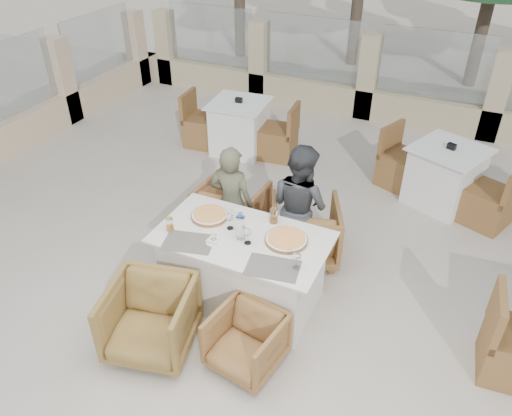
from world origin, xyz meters
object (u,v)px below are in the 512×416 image
at_px(pizza_right, 286,239).
at_px(armchair_near_left, 151,319).
at_px(wine_glass_centre, 230,220).
at_px(diner_right, 299,206).
at_px(diner_left, 232,203).
at_px(beer_glass_right, 274,216).
at_px(armchair_far_right, 305,231).
at_px(pizza_left, 210,215).
at_px(wine_glass_near, 248,235).
at_px(armchair_near_right, 246,341).
at_px(bg_table_a, 239,127).
at_px(dining_table, 243,268).
at_px(armchair_far_left, 232,209).
at_px(wine_glass_corner, 297,260).
at_px(water_bottle, 241,226).
at_px(bg_table_b, 444,177).
at_px(beer_glass_left, 170,224).
at_px(olive_dish, 214,240).

relative_size(pizza_right, armchair_near_left, 0.53).
distance_m(wine_glass_centre, diner_right, 0.87).
bearing_deg(diner_left, diner_right, -167.60).
distance_m(beer_glass_right, armchair_far_right, 0.77).
relative_size(pizza_left, armchair_near_left, 0.49).
xyz_separation_m(pizza_right, wine_glass_near, (-0.31, -0.17, 0.07)).
height_order(armchair_near_right, diner_right, diner_right).
bearing_deg(bg_table_a, dining_table, -68.40).
bearing_deg(armchair_far_left, wine_glass_corner, 140.08).
xyz_separation_m(water_bottle, armchair_far_left, (-0.60, 0.95, -0.58)).
bearing_deg(armchair_far_left, armchair_near_right, 124.05).
height_order(dining_table, wine_glass_corner, wine_glass_corner).
bearing_deg(bg_table_b, armchair_far_right, -102.65).
distance_m(wine_glass_centre, armchair_near_right, 1.11).
height_order(dining_table, beer_glass_left, beer_glass_left).
bearing_deg(pizza_left, wine_glass_centre, -16.39).
distance_m(wine_glass_near, armchair_far_left, 1.32).
xyz_separation_m(pizza_right, water_bottle, (-0.39, -0.13, 0.11)).
relative_size(dining_table, armchair_near_left, 2.18).
bearing_deg(wine_glass_near, bg_table_b, 62.26).
xyz_separation_m(diner_right, bg_table_a, (-1.73, 2.04, -0.31)).
relative_size(diner_right, bg_table_a, 0.84).
bearing_deg(beer_glass_left, olive_dish, 1.76).
relative_size(water_bottle, bg_table_b, 0.17).
relative_size(wine_glass_centre, armchair_near_left, 0.25).
height_order(wine_glass_corner, beer_glass_left, wine_glass_corner).
bearing_deg(wine_glass_corner, armchair_near_right, -115.01).
bearing_deg(diner_right, dining_table, 96.03).
height_order(dining_table, bg_table_b, same).
bearing_deg(armchair_far_right, pizza_left, 21.52).
bearing_deg(armchair_far_right, water_bottle, 47.48).
bearing_deg(wine_glass_centre, armchair_near_right, -54.92).
xyz_separation_m(diner_left, diner_right, (0.68, 0.20, 0.04)).
bearing_deg(wine_glass_near, diner_right, 79.19).
distance_m(pizza_right, olive_dish, 0.65).
xyz_separation_m(wine_glass_corner, beer_glass_left, (-1.26, 0.00, -0.03)).
xyz_separation_m(dining_table, bg_table_b, (1.51, 2.63, 0.00)).
bearing_deg(wine_glass_centre, armchair_near_left, -107.41).
bearing_deg(armchair_far_right, pizza_right, 72.44).
height_order(armchair_far_left, armchair_far_right, armchair_far_right).
height_order(wine_glass_near, beer_glass_left, wine_glass_near).
xyz_separation_m(pizza_right, bg_table_a, (-1.87, 2.74, -0.41)).
height_order(pizza_right, armchair_near_left, pizza_right).
distance_m(armchair_near_left, bg_table_b, 4.03).
height_order(wine_glass_corner, beer_glass_right, wine_glass_corner).
distance_m(pizza_right, bg_table_b, 2.79).
relative_size(armchair_far_left, bg_table_a, 0.44).
bearing_deg(wine_glass_centre, diner_left, 116.41).
height_order(dining_table, beer_glass_right, beer_glass_right).
bearing_deg(wine_glass_near, armchair_near_left, -123.61).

